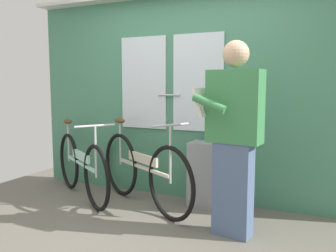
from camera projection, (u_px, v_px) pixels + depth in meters
ground_plane at (127, 245)px, 3.02m from camera, size 5.08×4.35×0.04m
train_door_wall at (186, 93)px, 4.11m from camera, size 4.08×0.28×2.39m
bicycle_near_door at (142, 171)px, 3.89m from camera, size 1.58×0.92×0.97m
bicycle_leaning_behind at (81, 166)px, 4.17m from camera, size 1.45×0.97×0.93m
passenger_reading_newspaper at (233, 135)px, 3.07m from camera, size 0.60×0.53×1.72m
trash_bin_by_wall at (208, 175)px, 3.88m from camera, size 0.39×0.28×0.72m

